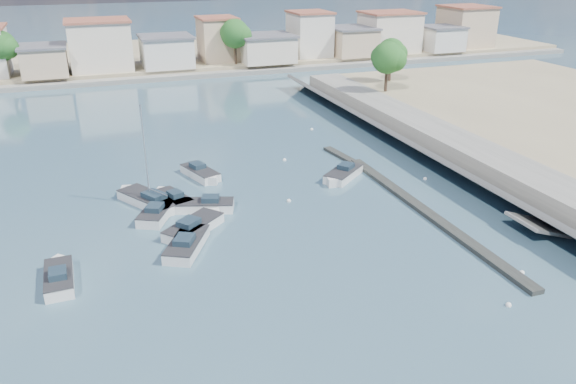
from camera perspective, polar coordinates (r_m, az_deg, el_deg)
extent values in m
plane|color=#2E4A5D|center=(71.17, -4.38, 6.76)|extent=(400.00, 400.00, 0.00)
cube|color=slate|center=(56.72, 21.96, 1.73)|extent=(5.00, 90.00, 1.80)
cube|color=slate|center=(54.01, 18.47, 1.20)|extent=(4.17, 90.00, 2.86)
cube|color=slate|center=(48.04, 24.70, -3.18)|extent=(5.31, 3.50, 1.94)
cube|color=black|center=(48.06, 13.75, -1.90)|extent=(1.00, 26.00, 0.35)
cube|color=black|center=(59.05, 6.01, 3.38)|extent=(2.00, 8.05, 0.30)
cube|color=gray|center=(120.80, -11.36, 13.50)|extent=(160.00, 40.00, 1.40)
cube|color=slate|center=(100.47, -9.34, 11.59)|extent=(160.00, 2.50, 0.80)
cube|color=#C8AB8A|center=(102.34, -23.50, 12.09)|extent=(7.00, 8.00, 4.50)
cube|color=#595960|center=(101.98, -23.72, 13.41)|extent=(7.42, 8.48, 0.35)
cube|color=beige|center=(103.93, -18.57, 13.91)|extent=(10.00, 9.00, 8.00)
cube|color=#99513D|center=(103.43, -18.87, 16.18)|extent=(10.60, 9.54, 0.35)
cube|color=silver|center=(104.09, -12.24, 13.73)|extent=(8.50, 8.50, 5.00)
cube|color=#595960|center=(103.71, -12.37, 15.19)|extent=(9.01, 9.01, 0.35)
cube|color=#C8AB8A|center=(108.62, -7.16, 15.10)|extent=(6.50, 7.50, 7.50)
cube|color=#99513D|center=(108.16, -7.26, 17.16)|extent=(6.89, 7.95, 0.35)
cube|color=beige|center=(107.11, -2.31, 14.33)|extent=(9.50, 9.00, 4.50)
cube|color=#595960|center=(106.77, -2.33, 15.62)|extent=(10.07, 9.54, 0.35)
cube|color=silver|center=(113.03, 2.21, 15.69)|extent=(7.00, 8.00, 8.00)
cube|color=#99513D|center=(112.57, 2.24, 17.80)|extent=(7.42, 8.48, 0.35)
cube|color=#C8AB8A|center=(114.67, 6.42, 14.92)|extent=(8.00, 9.00, 5.00)
cube|color=#595960|center=(114.33, 6.49, 16.25)|extent=(8.48, 9.54, 0.35)
cube|color=beige|center=(119.58, 10.26, 15.65)|extent=(10.50, 8.50, 7.50)
cube|color=#99513D|center=(119.16, 10.40, 17.51)|extent=(11.13, 9.01, 0.35)
cube|color=silver|center=(123.94, 15.26, 14.77)|extent=(7.50, 7.50, 4.50)
cube|color=#595960|center=(123.64, 15.38, 15.88)|extent=(7.95, 7.95, 0.35)
cube|color=#C8AB8A|center=(130.80, 17.58, 15.70)|extent=(9.00, 9.50, 8.00)
cube|color=#99513D|center=(130.40, 17.81, 17.51)|extent=(9.54, 10.07, 0.35)
cylinder|color=#38281E|center=(102.95, -26.81, 11.26)|extent=(0.44, 0.44, 3.38)
sphere|color=#1C541C|center=(102.45, -27.15, 13.08)|extent=(4.80, 4.80, 4.80)
sphere|color=#1C541C|center=(101.79, -26.65, 12.98)|extent=(3.60, 3.60, 3.60)
cylinder|color=#38281E|center=(105.44, -16.76, 12.83)|extent=(0.44, 0.44, 2.93)
sphere|color=#1C541C|center=(105.01, -16.94, 14.38)|extent=(4.16, 4.16, 4.16)
sphere|color=#1C541C|center=(104.57, -16.47, 14.29)|extent=(3.12, 3.12, 3.12)
sphere|color=#1C541C|center=(105.34, -17.33, 14.43)|extent=(2.86, 2.86, 2.86)
cylinder|color=#38281E|center=(104.58, -5.36, 13.79)|extent=(0.44, 0.44, 3.60)
sphere|color=#1C541C|center=(104.07, -5.43, 15.72)|extent=(5.12, 5.12, 5.12)
sphere|color=#1C541C|center=(103.73, -4.80, 15.59)|extent=(3.84, 3.84, 3.84)
sphere|color=#1C541C|center=(104.31, -5.95, 15.81)|extent=(3.52, 3.52, 3.52)
cylinder|color=#38281E|center=(112.45, 2.39, 14.40)|extent=(0.44, 0.44, 3.15)
sphere|color=#1C541C|center=(112.03, 2.41, 15.98)|extent=(4.48, 4.48, 4.48)
sphere|color=#1C541C|center=(111.86, 2.94, 15.85)|extent=(3.36, 3.36, 3.36)
sphere|color=#1C541C|center=(112.13, 1.99, 16.06)|extent=(3.08, 3.08, 3.08)
cylinder|color=#38281E|center=(118.55, 9.99, 14.43)|extent=(0.44, 0.44, 2.70)
sphere|color=#1C541C|center=(118.19, 10.08, 15.71)|extent=(3.84, 3.84, 3.84)
sphere|color=#1C541C|center=(118.16, 10.51, 15.59)|extent=(2.88, 2.88, 2.88)
sphere|color=#1C541C|center=(118.19, 9.73, 15.79)|extent=(2.64, 2.64, 2.64)
cylinder|color=#38281E|center=(82.27, 9.93, 11.14)|extent=(0.44, 0.44, 3.15)
sphere|color=#1C541C|center=(81.70, 10.08, 13.28)|extent=(4.48, 4.48, 4.48)
sphere|color=#1C541C|center=(81.67, 10.79, 13.07)|extent=(3.36, 3.36, 3.36)
sphere|color=#1C541C|center=(81.69, 9.50, 13.42)|extent=(3.08, 3.08, 3.08)
cylinder|color=#38281E|center=(89.35, 10.30, 11.98)|extent=(0.44, 0.44, 2.93)
sphere|color=#1C541C|center=(88.85, 10.43, 13.81)|extent=(4.16, 4.16, 4.16)
sphere|color=#1C541C|center=(88.83, 11.04, 13.63)|extent=(3.12, 3.12, 3.12)
sphere|color=#1C541C|center=(88.85, 9.94, 13.92)|extent=(2.86, 2.86, 2.86)
cube|color=silver|center=(39.96, -22.21, -8.27)|extent=(1.83, 4.50, 1.00)
cube|color=silver|center=(41.64, -22.23, -6.96)|extent=(1.75, 1.75, 1.00)
cube|color=#262628|center=(39.72, -22.32, -7.65)|extent=(1.87, 4.50, 0.08)
cube|color=#1D2E3A|center=(39.21, -22.36, -7.67)|extent=(1.11, 1.36, 0.48)
cube|color=silver|center=(47.24, -13.12, -2.13)|extent=(3.89, 5.14, 1.00)
cube|color=silver|center=(48.98, -12.34, -1.12)|extent=(1.73, 1.73, 1.00)
cube|color=#262628|center=(47.03, -13.18, -1.58)|extent=(3.93, 5.16, 0.08)
cube|color=#1D2E3A|center=(46.53, -13.40, -1.55)|extent=(1.72, 1.82, 0.48)
cube|color=silver|center=(47.68, -8.41, -1.50)|extent=(5.07, 3.22, 1.00)
cube|color=silver|center=(47.98, -10.83, -1.52)|extent=(1.71, 1.71, 1.00)
cube|color=#262628|center=(47.48, -8.44, -0.96)|extent=(5.08, 3.25, 0.08)
cube|color=#1D2E3A|center=(47.32, -7.89, -0.69)|extent=(1.71, 1.51, 0.48)
cube|color=silver|center=(54.21, 5.65, 1.73)|extent=(4.98, 4.59, 1.00)
cube|color=silver|center=(52.48, 4.69, 1.03)|extent=(1.53, 1.53, 1.00)
cube|color=#262628|center=(54.03, 5.67, 2.23)|extent=(5.01, 4.62, 0.08)
cube|color=#1D2E3A|center=(54.36, 5.90, 2.62)|extent=(1.89, 1.86, 0.48)
cube|color=silver|center=(41.76, -10.22, -5.38)|extent=(4.19, 5.47, 1.00)
cube|color=silver|center=(43.60, -9.35, -4.03)|extent=(1.79, 1.79, 1.00)
cube|color=#262628|center=(41.52, -10.26, -4.77)|extent=(4.22, 5.49, 0.08)
cube|color=#1D2E3A|center=(40.98, -10.50, -4.80)|extent=(1.83, 1.94, 0.48)
cube|color=silver|center=(49.38, -11.56, -0.85)|extent=(3.01, 4.51, 1.00)
cube|color=silver|center=(50.85, -12.54, -0.22)|extent=(1.57, 1.57, 1.00)
cube|color=#262628|center=(49.18, -11.60, -0.31)|extent=(3.04, 4.52, 0.08)
cube|color=#1D2E3A|center=(48.75, -11.38, -0.21)|extent=(1.41, 1.54, 0.48)
cube|color=silver|center=(54.85, -8.90, 1.82)|extent=(3.21, 5.07, 1.00)
cube|color=silver|center=(53.18, -7.78, 1.19)|extent=(1.70, 1.70, 1.00)
cube|color=#262628|center=(54.67, -8.93, 2.31)|extent=(3.24, 5.08, 0.08)
cube|color=#1D2E3A|center=(54.98, -9.19, 2.68)|extent=(1.51, 1.70, 0.48)
cube|color=silver|center=(44.16, -9.56, -3.67)|extent=(5.32, 4.95, 1.00)
cube|color=silver|center=(45.73, -7.81, -2.58)|extent=(1.56, 1.56, 1.00)
cube|color=#262628|center=(43.94, -9.60, -3.09)|extent=(5.34, 4.98, 0.08)
cube|color=#1D2E3A|center=(43.48, -10.05, -3.06)|extent=(2.02, 1.99, 0.48)
cube|color=silver|center=(49.63, -13.83, -0.93)|extent=(5.18, 6.71, 1.00)
cube|color=silver|center=(51.81, -15.76, -0.11)|extent=(1.87, 1.87, 1.00)
cube|color=#262628|center=(49.44, -13.89, -0.41)|extent=(5.22, 6.73, 0.08)
cube|color=#1D2E3A|center=(48.86, -13.45, -0.34)|extent=(2.15, 2.36, 0.48)
cylinder|color=silver|center=(48.03, -14.34, 3.97)|extent=(0.12, 0.12, 8.00)
cylinder|color=silver|center=(48.27, -13.10, -0.01)|extent=(1.29, 2.11, 0.08)
sphere|color=white|center=(37.64, 21.49, -10.65)|extent=(0.38, 0.38, 0.38)
sphere|color=white|center=(48.91, 0.08, -0.91)|extent=(0.38, 0.38, 0.38)
sphere|color=white|center=(41.43, 22.65, -7.59)|extent=(0.38, 0.38, 0.38)
sphere|color=white|center=(55.26, 13.76, 1.30)|extent=(0.38, 0.38, 0.38)
sphere|color=white|center=(58.65, -0.35, 3.27)|extent=(0.38, 0.38, 0.38)
sphere|color=white|center=(69.20, 2.44, 6.37)|extent=(0.38, 0.38, 0.38)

